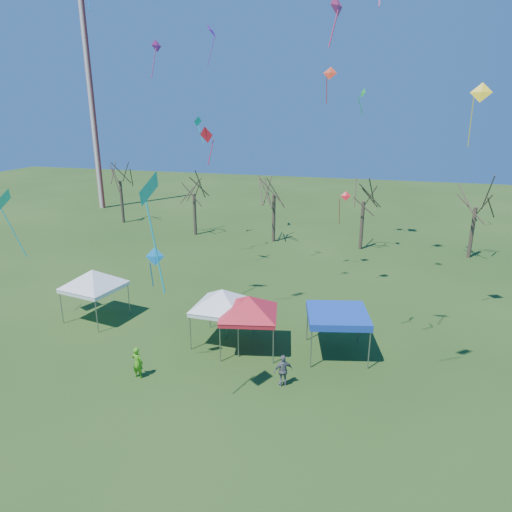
{
  "coord_description": "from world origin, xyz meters",
  "views": [
    {
      "loc": [
        7.69,
        -17.74,
        12.38
      ],
      "look_at": [
        1.86,
        3.0,
        5.45
      ],
      "focal_mm": 32.0,
      "sensor_mm": 36.0,
      "label": 1
    }
  ],
  "objects_px": {
    "tree_2": "(274,177)",
    "person_grey": "(283,371)",
    "tree_3": "(365,184)",
    "tent_white_mid": "(222,293)",
    "radio_mast": "(92,109)",
    "person_green": "(137,362)",
    "tree_0": "(119,165)",
    "tent_white_west": "(92,273)",
    "tree_4": "(479,189)",
    "tree_1": "(193,179)",
    "tent_blue": "(338,316)",
    "tent_red": "(249,300)"
  },
  "relations": [
    {
      "from": "tree_0",
      "to": "tent_white_mid",
      "type": "relative_size",
      "value": 2.06
    },
    {
      "from": "radio_mast",
      "to": "person_green",
      "type": "distance_m",
      "value": 44.36
    },
    {
      "from": "tent_blue",
      "to": "tent_white_mid",
      "type": "bearing_deg",
      "value": -176.92
    },
    {
      "from": "tent_blue",
      "to": "tree_3",
      "type": "bearing_deg",
      "value": 89.73
    },
    {
      "from": "tree_4",
      "to": "person_grey",
      "type": "relative_size",
      "value": 4.99
    },
    {
      "from": "tree_3",
      "to": "tent_white_mid",
      "type": "height_order",
      "value": "tree_3"
    },
    {
      "from": "tree_3",
      "to": "tree_4",
      "type": "bearing_deg",
      "value": -0.26
    },
    {
      "from": "tent_red",
      "to": "tree_4",
      "type": "bearing_deg",
      "value": 55.96
    },
    {
      "from": "tent_white_mid",
      "to": "person_green",
      "type": "distance_m",
      "value": 5.69
    },
    {
      "from": "person_grey",
      "to": "tree_3",
      "type": "bearing_deg",
      "value": -126.31
    },
    {
      "from": "tree_2",
      "to": "person_grey",
      "type": "distance_m",
      "value": 25.31
    },
    {
      "from": "tree_1",
      "to": "radio_mast",
      "type": "bearing_deg",
      "value": 151.52
    },
    {
      "from": "tree_1",
      "to": "tree_3",
      "type": "distance_m",
      "value": 16.81
    },
    {
      "from": "tree_0",
      "to": "person_grey",
      "type": "height_order",
      "value": "tree_0"
    },
    {
      "from": "tree_0",
      "to": "tree_4",
      "type": "relative_size",
      "value": 1.07
    },
    {
      "from": "tree_2",
      "to": "tent_white_mid",
      "type": "xyz_separation_m",
      "value": [
        2.11,
        -20.61,
        -3.37
      ]
    },
    {
      "from": "tree_0",
      "to": "person_green",
      "type": "xyz_separation_m",
      "value": [
        17.83,
        -28.11,
        -5.69
      ]
    },
    {
      "from": "tree_1",
      "to": "tree_2",
      "type": "bearing_deg",
      "value": -1.85
    },
    {
      "from": "tree_4",
      "to": "person_grey",
      "type": "xyz_separation_m",
      "value": [
        -11.47,
        -23.52,
        -5.27
      ]
    },
    {
      "from": "tree_2",
      "to": "tent_red",
      "type": "distance_m",
      "value": 21.67
    },
    {
      "from": "radio_mast",
      "to": "person_green",
      "type": "height_order",
      "value": "radio_mast"
    },
    {
      "from": "tree_2",
      "to": "person_green",
      "type": "bearing_deg",
      "value": -91.48
    },
    {
      "from": "tent_blue",
      "to": "tent_white_west",
      "type": "bearing_deg",
      "value": 178.82
    },
    {
      "from": "tree_4",
      "to": "tent_white_west",
      "type": "bearing_deg",
      "value": -140.92
    },
    {
      "from": "tree_1",
      "to": "tent_blue",
      "type": "distance_m",
      "value": 26.72
    },
    {
      "from": "tent_white_west",
      "to": "tent_white_mid",
      "type": "relative_size",
      "value": 1.01
    },
    {
      "from": "tent_red",
      "to": "tree_0",
      "type": "bearing_deg",
      "value": 132.69
    },
    {
      "from": "tree_2",
      "to": "tent_white_west",
      "type": "xyz_separation_m",
      "value": [
        -6.4,
        -19.97,
        -3.29
      ]
    },
    {
      "from": "radio_mast",
      "to": "person_grey",
      "type": "bearing_deg",
      "value": -46.43
    },
    {
      "from": "tree_3",
      "to": "tent_blue",
      "type": "bearing_deg",
      "value": -90.27
    },
    {
      "from": "tree_0",
      "to": "tent_red",
      "type": "height_order",
      "value": "tree_0"
    },
    {
      "from": "radio_mast",
      "to": "tent_white_mid",
      "type": "relative_size",
      "value": 6.09
    },
    {
      "from": "tree_0",
      "to": "tent_red",
      "type": "distance_m",
      "value": 32.96
    },
    {
      "from": "tree_3",
      "to": "tent_white_west",
      "type": "height_order",
      "value": "tree_3"
    },
    {
      "from": "tree_1",
      "to": "tree_4",
      "type": "distance_m",
      "value": 26.13
    },
    {
      "from": "tree_0",
      "to": "tree_1",
      "type": "distance_m",
      "value": 10.47
    },
    {
      "from": "tree_1",
      "to": "tent_white_west",
      "type": "distance_m",
      "value": 20.53
    },
    {
      "from": "tree_3",
      "to": "tent_white_west",
      "type": "relative_size",
      "value": 1.9
    },
    {
      "from": "tree_1",
      "to": "tent_blue",
      "type": "height_order",
      "value": "tree_1"
    },
    {
      "from": "tent_red",
      "to": "tent_white_mid",
      "type": "bearing_deg",
      "value": 163.81
    },
    {
      "from": "tree_3",
      "to": "tent_blue",
      "type": "xyz_separation_m",
      "value": [
        -0.09,
        -19.94,
        -3.86
      ]
    },
    {
      "from": "radio_mast",
      "to": "tree_1",
      "type": "height_order",
      "value": "radio_mast"
    },
    {
      "from": "tent_white_mid",
      "to": "tent_red",
      "type": "bearing_deg",
      "value": -16.19
    },
    {
      "from": "person_green",
      "to": "tree_4",
      "type": "bearing_deg",
      "value": -119.43
    },
    {
      "from": "person_green",
      "to": "tree_0",
      "type": "bearing_deg",
      "value": -50.44
    },
    {
      "from": "person_grey",
      "to": "person_green",
      "type": "distance_m",
      "value": 7.01
    },
    {
      "from": "tent_white_mid",
      "to": "tent_blue",
      "type": "xyz_separation_m",
      "value": [
        6.2,
        0.33,
        -0.7
      ]
    },
    {
      "from": "tree_3",
      "to": "person_grey",
      "type": "distance_m",
      "value": 24.25
    },
    {
      "from": "tent_red",
      "to": "tent_blue",
      "type": "distance_m",
      "value": 4.69
    },
    {
      "from": "tent_white_west",
      "to": "person_grey",
      "type": "height_order",
      "value": "tent_white_west"
    }
  ]
}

